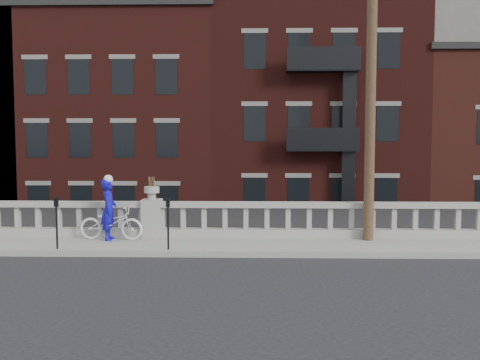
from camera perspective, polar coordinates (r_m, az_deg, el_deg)
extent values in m
plane|color=black|center=(12.16, -12.86, -9.97)|extent=(120.00, 120.00, 0.00)
cube|color=gray|center=(14.99, -10.02, -6.91)|extent=(32.00, 2.20, 0.15)
cube|color=gray|center=(15.87, -9.34, -5.54)|extent=(28.00, 0.34, 0.25)
cube|color=gray|center=(15.75, -9.38, -2.58)|extent=(28.00, 0.34, 0.16)
cube|color=gray|center=(15.81, -9.36, -4.02)|extent=(0.55, 0.55, 1.10)
cylinder|color=gray|center=(15.72, -9.39, -1.68)|extent=(0.24, 0.24, 0.20)
cylinder|color=gray|center=(15.71, -9.40, -1.03)|extent=(0.44, 0.44, 0.18)
cube|color=#605E59|center=(16.87, -9.00, -14.41)|extent=(36.00, 0.50, 5.15)
cube|color=black|center=(38.37, -3.04, -8.06)|extent=(80.00, 44.00, 0.50)
cube|color=#595651|center=(21.32, -12.33, -12.06)|extent=(16.00, 7.00, 4.00)
cube|color=#3F1512|center=(32.13, -11.07, 2.50)|extent=(10.00, 14.00, 14.00)
cube|color=black|center=(32.71, -11.26, 15.12)|extent=(10.30, 14.30, 0.30)
cube|color=#3A120F|center=(31.51, 7.00, 3.88)|extent=(10.00, 14.00, 15.50)
cube|color=black|center=(32.43, 7.14, 17.98)|extent=(10.30, 14.30, 0.30)
cube|color=#4D1E17|center=(34.02, 23.98, 0.62)|extent=(10.00, 14.00, 12.00)
cylinder|color=#422D1E|center=(15.51, 13.83, 12.25)|extent=(0.28, 0.28, 10.00)
cylinder|color=black|center=(14.66, -18.96, -4.85)|extent=(0.05, 0.05, 1.10)
cube|color=black|center=(14.57, -19.02, -2.21)|extent=(0.10, 0.08, 0.26)
cube|color=black|center=(14.52, -19.09, -2.08)|extent=(0.06, 0.01, 0.08)
cylinder|color=black|center=(13.92, -7.67, -5.13)|extent=(0.05, 0.05, 1.10)
cube|color=black|center=(13.83, -7.70, -2.35)|extent=(0.10, 0.08, 0.26)
cube|color=black|center=(13.78, -7.73, -2.21)|extent=(0.06, 0.01, 0.08)
imported|color=white|center=(15.60, -13.57, -4.46)|extent=(1.87, 0.80, 0.96)
imported|color=#100BAD|center=(15.52, -13.82, -3.06)|extent=(0.47, 0.67, 1.74)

